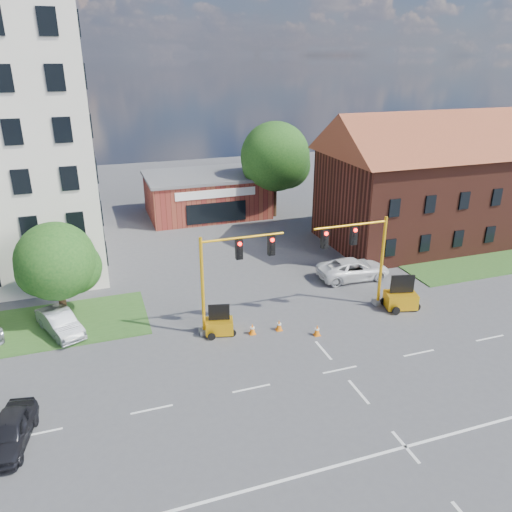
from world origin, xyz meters
name	(u,v)px	position (x,y,z in m)	size (l,w,h in m)	color
ground	(340,370)	(0.00, 0.00, 0.00)	(120.00, 120.00, 0.00)	#494A4C
grass_verge_ne	(488,265)	(18.00, 9.00, 0.04)	(14.00, 4.00, 0.08)	#2D541F
lane_markings	(369,404)	(0.00, -3.00, 0.01)	(60.00, 36.00, 0.01)	white
brick_shop	(207,194)	(0.00, 29.98, 2.16)	(12.40, 8.40, 4.30)	maroon
townhouse_row	(441,174)	(18.00, 16.00, 5.93)	(21.00, 11.00, 11.50)	#451D14
tree_large	(278,159)	(6.86, 27.08, 5.95)	(7.31, 6.96, 9.70)	#3B2315
tree_nw_front	(61,263)	(-13.75, 10.58, 3.89)	(5.06, 4.82, 6.47)	#3B2315
signal_mast_west	(229,271)	(-4.36, 6.00, 3.92)	(5.30, 0.60, 6.20)	gray
signal_mast_east	(361,253)	(4.36, 6.00, 3.92)	(5.30, 0.60, 6.20)	gray
trailer_west	(219,325)	(-5.13, 5.73, 0.58)	(1.85, 1.45, 1.87)	#FFB315
trailer_east	(401,298)	(7.09, 5.02, 0.71)	(2.27, 1.79, 2.28)	#FFB315
cone_a	(279,325)	(-1.58, 4.94, 0.34)	(0.40, 0.40, 0.70)	orange
cone_b	(252,329)	(-3.27, 5.04, 0.34)	(0.40, 0.40, 0.70)	orange
cone_c	(317,330)	(0.36, 3.64, 0.34)	(0.40, 0.40, 0.70)	orange
cone_d	(403,305)	(7.19, 4.82, 0.34)	(0.40, 0.40, 0.70)	orange
pickup_white	(353,269)	(6.51, 10.32, 0.76)	(2.52, 5.47, 1.52)	white
sedan_dark	(10,432)	(-16.03, -0.34, 0.68)	(1.60, 3.98, 1.36)	black
sedan_silver_front	(60,323)	(-14.21, 8.91, 0.70)	(1.49, 4.26, 1.40)	#A6A9AD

